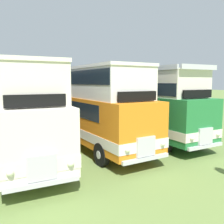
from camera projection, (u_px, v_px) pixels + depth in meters
The scene contains 3 objects.
bus_sixth_in_row at pixel (19, 106), 12.37m from camera, with size 3.16×11.60×4.49m.
bus_seventh_in_row at pixel (88, 103), 14.25m from camera, with size 2.75×10.78×4.49m.
bus_eighth_in_row at pixel (139, 102), 16.29m from camera, with size 2.73×10.92×4.52m.
Camera 1 is at (3.76, -12.98, 3.70)m, focal length 38.97 mm.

